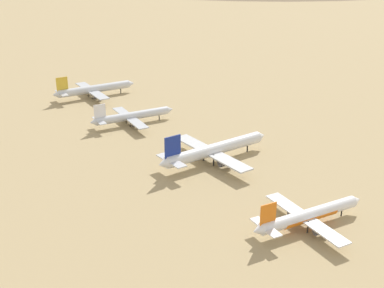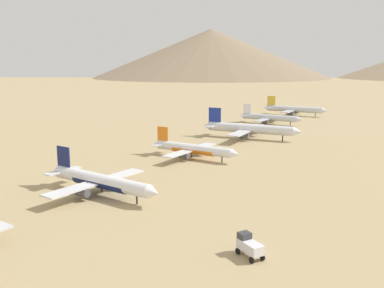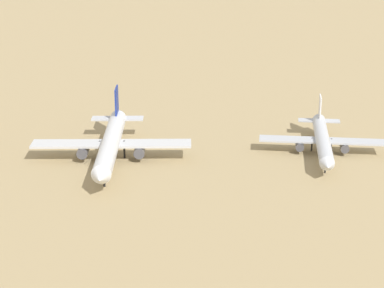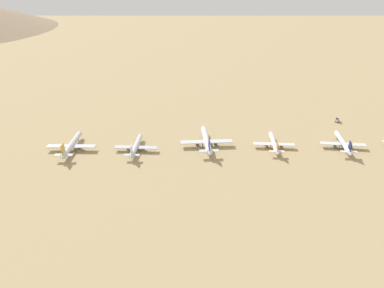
# 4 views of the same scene
# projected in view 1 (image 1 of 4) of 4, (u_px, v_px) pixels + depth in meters

# --- Properties ---
(ground_plane) EXTENTS (1800.00, 1800.00, 0.00)m
(ground_plane) POSITION_uv_depth(u_px,v_px,m) (311.00, 224.00, 129.06)
(ground_plane) COLOR tan
(parked_jet_3) EXTENTS (35.42, 28.88, 10.22)m
(parked_jet_3) POSITION_uv_depth(u_px,v_px,m) (308.00, 215.00, 126.73)
(parked_jet_3) COLOR white
(parked_jet_3) RESTS_ON ground
(parked_jet_4) EXTENTS (45.05, 36.50, 13.02)m
(parked_jet_4) POSITION_uv_depth(u_px,v_px,m) (214.00, 150.00, 164.64)
(parked_jet_4) COLOR silver
(parked_jet_4) RESTS_ON ground
(parked_jet_5) EXTENTS (36.35, 29.62, 10.48)m
(parked_jet_5) POSITION_uv_depth(u_px,v_px,m) (132.00, 116.00, 199.55)
(parked_jet_5) COLOR silver
(parked_jet_5) RESTS_ON ground
(parked_jet_6) EXTENTS (41.15, 33.43, 11.86)m
(parked_jet_6) POSITION_uv_depth(u_px,v_px,m) (94.00, 89.00, 234.87)
(parked_jet_6) COLOR silver
(parked_jet_6) RESTS_ON ground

